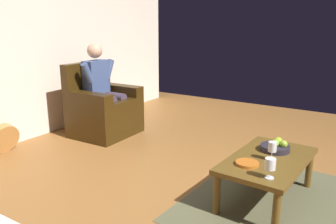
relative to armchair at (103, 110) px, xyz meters
name	(u,v)px	position (x,y,z in m)	size (l,w,h in m)	color
ground_plane	(242,196)	(0.65, 2.28, -0.35)	(7.12, 7.12, 0.00)	brown
wall_back	(20,34)	(0.65, -0.72, 1.02)	(6.10, 0.06, 2.74)	beige
rug	(265,198)	(0.60, 2.47, -0.34)	(1.72, 1.18, 0.01)	#504F36
armchair	(103,110)	(0.00, 0.00, 0.00)	(0.84, 0.74, 0.99)	#31200A
person_seated	(103,86)	(0.00, 0.02, 0.33)	(0.62, 0.55, 1.25)	#3A4B76
coffee_table	(268,164)	(0.60, 2.47, -0.01)	(1.05, 0.64, 0.39)	brown
guitar	(3,135)	(1.17, -0.52, -0.13)	(0.35, 0.32, 0.94)	#B97C3D
wine_glass_near	(272,148)	(0.63, 2.50, 0.15)	(0.07, 0.07, 0.16)	silver
wine_glass_far	(270,165)	(0.98, 2.59, 0.15)	(0.08, 0.08, 0.16)	silver
fruit_bowl	(276,147)	(0.39, 2.47, 0.08)	(0.26, 0.26, 0.11)	#25212B
decorative_dish	(247,163)	(0.83, 2.37, 0.05)	(0.19, 0.19, 0.02)	#B6601F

